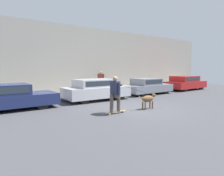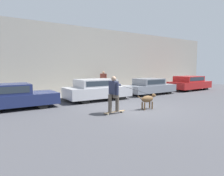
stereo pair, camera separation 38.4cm
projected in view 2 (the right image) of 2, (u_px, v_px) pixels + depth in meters
The scene contains 10 objects.
ground_plane at pixel (133, 109), 9.83m from camera, with size 36.00×36.00×0.00m, color #47474C.
back_wall at pixel (74, 60), 15.27m from camera, with size 32.00×0.30×5.16m.
sidewalk_curb at pixel (82, 95), 14.38m from camera, with size 30.00×2.45×0.14m.
parked_car_0 at pixel (8, 97), 9.58m from camera, with size 4.56×1.85×1.23m.
parked_car_1 at pixel (97, 90), 12.40m from camera, with size 4.13×1.99×1.30m.
parked_car_2 at pixel (150, 87), 15.02m from camera, with size 3.94×1.74×1.20m.
parked_car_3 at pixel (189, 83), 17.82m from camera, with size 4.06×1.85×1.25m.
dog at pixel (148, 99), 9.65m from camera, with size 1.14×0.35×0.74m.
skateboarder at pixel (114, 93), 8.68m from camera, with size 2.77×0.66×1.65m.
pedestrian_with_bag at pixel (104, 80), 15.91m from camera, with size 0.45×0.61×1.59m.
Camera 2 is at (-6.36, -7.36, 2.03)m, focal length 32.00 mm.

